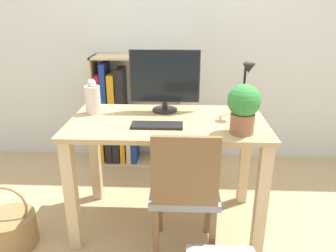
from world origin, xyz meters
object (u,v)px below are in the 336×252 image
keyboard (157,125)px  chair (185,190)px  basket (11,229)px  bookshelf (124,117)px  vase (93,98)px  potted_plant (244,107)px  monitor (165,79)px  desk_lamp (246,84)px

keyboard → chair: bearing=-50.6°
keyboard → basket: (-0.93, -0.17, -0.66)m
bookshelf → keyboard: bearing=-69.4°
vase → potted_plant: bearing=-19.0°
monitor → desk_lamp: 0.53m
monitor → bookshelf: bearing=119.8°
keyboard → basket: size_ratio=0.73×
vase → chair: (0.62, -0.45, -0.41)m
chair → basket: (-1.10, 0.04, -0.35)m
monitor → vase: size_ratio=1.99×
chair → basket: 1.16m
keyboard → bookshelf: 1.19m
monitor → basket: monitor is taller
basket → vase: bearing=40.4°
monitor → chair: (0.14, -0.52, -0.53)m
bookshelf → chair: bearing=-65.8°
desk_lamp → potted_plant: (-0.07, -0.32, -0.06)m
bookshelf → basket: (-0.53, -1.24, -0.34)m
keyboard → chair: chair is taller
monitor → bookshelf: (-0.43, 0.76, -0.54)m
vase → keyboard: bearing=-28.3°
monitor → keyboard: 0.38m
monitor → bookshelf: monitor is taller
monitor → basket: bearing=-153.4°
monitor → basket: (-0.96, -0.48, -0.88)m
monitor → keyboard: monitor is taller
monitor → desk_lamp: (0.53, -0.07, -0.01)m
basket → bookshelf: bearing=66.9°
bookshelf → potted_plant: bearing=-52.2°
keyboard → bookshelf: (-0.40, 1.07, -0.32)m
monitor → chair: 0.76m
bookshelf → monitor: bearing=-60.2°
keyboard → desk_lamp: desk_lamp is taller
vase → basket: (-0.48, -0.41, -0.76)m
keyboard → vase: 0.52m
potted_plant → bookshelf: size_ratio=0.28×
keyboard → vase: size_ratio=1.33×
bookshelf → basket: 1.39m
vase → potted_plant: size_ratio=0.83×
desk_lamp → basket: bearing=-164.6°
desk_lamp → basket: size_ratio=0.82×
monitor → potted_plant: monitor is taller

